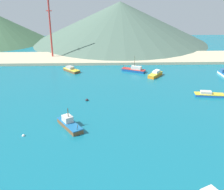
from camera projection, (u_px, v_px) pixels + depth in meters
name	position (u px, v px, depth m)	size (l,w,h in m)	color
ground	(155.00, 147.00, 63.23)	(260.00, 280.00, 0.50)	#146B7F
fishing_boat_1	(209.00, 94.00, 90.43)	(9.62, 4.05, 1.72)	#1E5BA8
fishing_boat_2	(69.00, 124.00, 71.00)	(7.51, 9.46, 5.22)	brown
fishing_boat_3	(134.00, 70.00, 114.80)	(9.86, 6.57, 6.48)	#14478C
fishing_boat_5	(71.00, 70.00, 115.20)	(7.58, 7.82, 2.14)	brown
fishing_boat_6	(155.00, 74.00, 109.25)	(6.75, 7.71, 2.28)	orange
fishing_boat_9	(224.00, 73.00, 110.72)	(2.96, 7.32, 2.32)	silver
buoy_0	(87.00, 100.00, 87.22)	(0.96, 0.96, 0.96)	#232328
buoy_1	(23.00, 136.00, 67.24)	(0.72, 0.72, 0.72)	silver
beach_strip	(128.00, 58.00, 133.83)	(247.00, 21.42, 1.20)	#C6B793
hill_central	(120.00, 22.00, 168.12)	(104.52, 104.52, 23.74)	#4C6656
radio_tower	(50.00, 30.00, 129.33)	(2.72, 2.17, 27.16)	#B7332D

